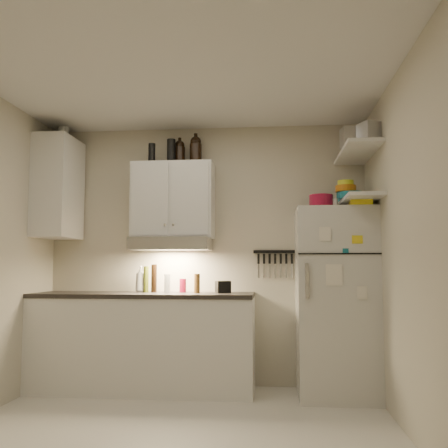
{
  "coord_description": "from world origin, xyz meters",
  "views": [
    {
      "loc": [
        0.68,
        -3.51,
        1.16
      ],
      "look_at": [
        0.25,
        0.9,
        1.55
      ],
      "focal_mm": 40.0,
      "sensor_mm": 36.0,
      "label": 1
    }
  ],
  "objects": [
    {
      "name": "spice_jar",
      "position": [
        1.25,
        1.05,
        1.74
      ],
      "size": [
        0.05,
        0.05,
        0.09
      ],
      "primitive_type": "cylinder",
      "rotation": [
        0.0,
        0.0,
        -0.03
      ],
      "color": "silver",
      "rests_on": "fridge"
    },
    {
      "name": "dutch_oven",
      "position": [
        1.13,
        1.08,
        1.76
      ],
      "size": [
        0.24,
        0.24,
        0.13
      ],
      "primitive_type": "cylinder",
      "rotation": [
        0.0,
        0.0,
        -0.11
      ],
      "color": "maroon",
      "rests_on": "fridge"
    },
    {
      "name": "countertop",
      "position": [
        -0.55,
        1.2,
        0.9
      ],
      "size": [
        2.1,
        0.62,
        0.04
      ],
      "primitive_type": "cube",
      "color": "#282422",
      "rests_on": "base_cabinet"
    },
    {
      "name": "side_jar",
      "position": [
        -1.44,
        1.3,
        2.52
      ],
      "size": [
        0.12,
        0.12,
        0.15
      ],
      "primitive_type": "cylinder",
      "rotation": [
        0.0,
        0.0,
        0.11
      ],
      "color": "silver",
      "rests_on": "side_cabinet"
    },
    {
      "name": "fridge",
      "position": [
        1.25,
        1.16,
        0.85
      ],
      "size": [
        0.7,
        0.68,
        1.7
      ],
      "primitive_type": "cube",
      "color": "silver",
      "rests_on": "floor"
    },
    {
      "name": "shelf_hi",
      "position": [
        1.45,
        1.02,
        2.2
      ],
      "size": [
        0.3,
        0.95,
        0.03
      ],
      "primitive_type": "cube",
      "color": "silver",
      "rests_on": "right_wall"
    },
    {
      "name": "bowl_yellow",
      "position": [
        1.37,
        1.21,
        1.95
      ],
      "size": [
        0.15,
        0.15,
        0.05
      ],
      "primitive_type": "cylinder",
      "color": "yellow",
      "rests_on": "bowl_orange"
    },
    {
      "name": "bowl_orange",
      "position": [
        1.37,
        1.21,
        1.9
      ],
      "size": [
        0.19,
        0.19,
        0.06
      ],
      "primitive_type": "cylinder",
      "color": "orange",
      "rests_on": "bowl_teal"
    },
    {
      "name": "book_stack",
      "position": [
        1.45,
        0.91,
        1.74
      ],
      "size": [
        0.19,
        0.24,
        0.08
      ],
      "primitive_type": "cube",
      "rotation": [
        0.0,
        0.0,
        -0.05
      ],
      "color": "yellow",
      "rests_on": "fridge"
    },
    {
      "name": "growler_b",
      "position": [
        -0.08,
        1.37,
        2.34
      ],
      "size": [
        0.15,
        0.15,
        0.29
      ],
      "primitive_type": null,
      "rotation": [
        0.0,
        0.0,
        -0.25
      ],
      "color": "black",
      "rests_on": "upper_cabinet"
    },
    {
      "name": "thermos_b",
      "position": [
        -0.51,
        1.29,
        2.3
      ],
      "size": [
        0.09,
        0.09,
        0.2
      ],
      "primitive_type": "cylinder",
      "rotation": [
        0.0,
        0.0,
        -0.33
      ],
      "color": "black",
      "rests_on": "upper_cabinet"
    },
    {
      "name": "pepper_mill",
      "position": [
        -0.04,
        1.22,
        1.01
      ],
      "size": [
        0.07,
        0.07,
        0.18
      ],
      "primitive_type": "cylinder",
      "rotation": [
        0.0,
        0.0,
        0.27
      ],
      "color": "brown",
      "rests_on": "countertop"
    },
    {
      "name": "back_wall",
      "position": [
        0.0,
        1.51,
        1.3
      ],
      "size": [
        3.2,
        0.02,
        2.6
      ],
      "primitive_type": "cube",
      "color": "beige",
      "rests_on": "ground"
    },
    {
      "name": "upper_cabinet",
      "position": [
        -0.3,
        1.33,
        1.83
      ],
      "size": [
        0.8,
        0.33,
        0.75
      ],
      "primitive_type": "cube",
      "color": "silver",
      "rests_on": "back_wall"
    },
    {
      "name": "tin_b",
      "position": [
        1.52,
        0.74,
        2.3
      ],
      "size": [
        0.23,
        0.23,
        0.17
      ],
      "primitive_type": "cube",
      "rotation": [
        0.0,
        0.0,
        0.43
      ],
      "color": "#AAAAAD",
      "rests_on": "shelf_hi"
    },
    {
      "name": "side_cabinet",
      "position": [
        -1.44,
        1.2,
        1.95
      ],
      "size": [
        0.33,
        0.55,
        1.0
      ],
      "primitive_type": "cube",
      "color": "silver",
      "rests_on": "left_wall"
    },
    {
      "name": "vinegar_bottle",
      "position": [
        -0.48,
        1.3,
        1.06
      ],
      "size": [
        0.07,
        0.07,
        0.27
      ],
      "primitive_type": "cylinder",
      "rotation": [
        0.0,
        0.0,
        0.17
      ],
      "color": "black",
      "rests_on": "countertop"
    },
    {
      "name": "shelf_lo",
      "position": [
        1.45,
        1.02,
        1.76
      ],
      "size": [
        0.3,
        0.95,
        0.03
      ],
      "primitive_type": "cube",
      "color": "silver",
      "rests_on": "right_wall"
    },
    {
      "name": "range_hood",
      "position": [
        -0.3,
        1.27,
        1.39
      ],
      "size": [
        0.76,
        0.46,
        0.12
      ],
      "primitive_type": "cube",
      "color": "silver",
      "rests_on": "back_wall"
    },
    {
      "name": "floor",
      "position": [
        0.0,
        0.0,
        -0.01
      ],
      "size": [
        3.2,
        3.0,
        0.02
      ],
      "primitive_type": "cube",
      "color": "beige",
      "rests_on": "ground"
    },
    {
      "name": "thermos_a",
      "position": [
        -0.32,
        1.32,
        2.32
      ],
      "size": [
        0.1,
        0.1,
        0.24
      ],
      "primitive_type": "cylinder",
      "rotation": [
        0.0,
        0.0,
        -0.28
      ],
      "color": "black",
      "rests_on": "upper_cabinet"
    },
    {
      "name": "bowl_teal",
      "position": [
        1.41,
        1.26,
        1.82
      ],
      "size": [
        0.24,
        0.24,
        0.1
      ],
      "primitive_type": "cylinder",
      "color": "#166D7D",
      "rests_on": "shelf_lo"
    },
    {
      "name": "clear_bottle",
      "position": [
        -0.33,
        1.24,
        1.01
      ],
      "size": [
        0.07,
        0.07,
        0.18
      ],
      "primitive_type": "cylinder",
      "rotation": [
        0.0,
        0.0,
        0.11
      ],
      "color": "silver",
      "rests_on": "countertop"
    },
    {
      "name": "ceiling",
      "position": [
        0.0,
        0.0,
        2.61
      ],
      "size": [
        3.2,
        3.0,
        0.02
      ],
      "primitive_type": "cube",
      "color": "silver",
      "rests_on": "ground"
    },
    {
      "name": "soap_bottle",
      "position": [
        -0.62,
        1.33,
        1.06
      ],
      "size": [
        0.12,
        0.12,
        0.29
      ],
      "primitive_type": "imported",
      "rotation": [
        0.0,
        0.0,
        0.09
      ],
      "color": "silver",
      "rests_on": "countertop"
    },
    {
      "name": "right_wall",
      "position": [
        1.61,
        0.0,
        1.3
      ],
      "size": [
        0.02,
        3.0,
        2.6
      ],
      "primitive_type": "cube",
      "color": "beige",
      "rests_on": "ground"
    },
    {
      "name": "oil_bottle",
      "position": [
        -0.56,
        1.3,
        1.05
      ],
      "size": [
        0.06,
        0.06,
        0.25
      ],
      "primitive_type": "cylinder",
      "rotation": [
        0.0,
        0.0,
        -0.29
      ],
      "color": "#596419",
      "rests_on": "countertop"
    },
    {
      "name": "red_jar",
      "position": [
        -0.2,
        1.32,
        0.99
      ],
      "size": [
        0.08,
        0.08,
        0.13
      ],
      "primitive_type": "cylinder",
      "rotation": [
        0.0,
        0.0,
        0.26
      ],
      "color": "maroon",
      "rests_on": "countertop"
    },
    {
      "name": "tin_a",
      "position": [
        1.38,
        0.87,
        2.3
      ],
      "size": [
        0.19,
        0.18,
        0.17
      ],
      "primitive_type": "cube",
      "rotation": [
        0.0,
        0.0,
        0.14
      ],
      "color": "#AAAAAD",
      "rests_on": "shelf_hi"
    },
    {
      "name": "stock_pot",
      "position": [
        1.52,
        1.36,
        2.32
      ],
      "size": [
        0.31,
        0.31,
        0.2
      ],
      "primitive_type": "cylinder",
      "rotation": [
        0.0,
        0.0,
        -0.09
      ],
      "color": "silver",
      "rests_on": "shelf_hi"
    },
    {
      "name": "growler_a",
      "position": [
        -0.25,
        1.41,
        2.33
      ],
      "size": [
        0.12,
        0.12,
        0.26
      ],
      "primitive_type": null,
      "rotation": [
        0.0,
        0.0,
        0.1
      ],
      "color": "black",
      "rests_on": "upper_cabinet"
    },
    {
      "name": "base_cabinet",
      "position": [
        -0.55,
        1.2,
        0.44
      ],
      "size": [
        2.1,
        0.6,
        0.88
      ],
      "primitive_type": "cube",
      "color": "silver",
      "rests_on": "floor"
    },
    {
      "name": "caddy",
      "position": [
        0.2,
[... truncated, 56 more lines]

